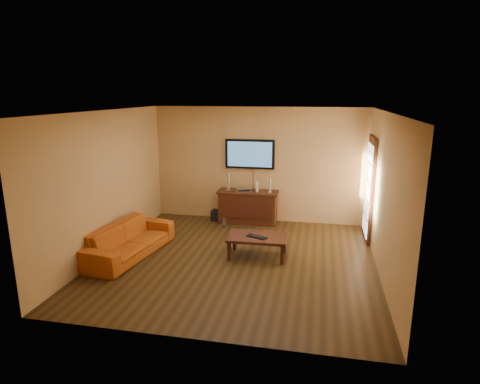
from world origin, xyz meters
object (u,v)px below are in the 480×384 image
(sofa, at_px, (128,235))
(bottle, at_px, (224,223))
(television, at_px, (250,154))
(subwoofer, at_px, (217,215))
(media_console, at_px, (248,207))
(game_console, at_px, (257,186))
(keyboard, at_px, (257,237))
(av_receiver, at_px, (244,190))
(speaker_right, at_px, (270,186))
(speaker_left, at_px, (228,183))
(coffee_table, at_px, (257,239))

(sofa, relative_size, bottle, 9.18)
(television, xyz_separation_m, subwoofer, (-0.76, -0.20, -1.48))
(media_console, height_order, game_console, game_console)
(sofa, bearing_deg, subwoofer, -16.34)
(keyboard, bearing_deg, av_receiver, 107.70)
(bottle, bearing_deg, television, 54.45)
(media_console, height_order, speaker_right, speaker_right)
(speaker_right, height_order, av_receiver, speaker_right)
(sofa, xyz_separation_m, bottle, (1.38, 1.95, -0.30))
(speaker_right, distance_m, av_receiver, 0.62)
(game_console, bearing_deg, sofa, -133.23)
(media_console, bearing_deg, av_receiver, -169.17)
(bottle, bearing_deg, speaker_right, 23.94)
(television, distance_m, game_console, 0.78)
(speaker_right, bearing_deg, speaker_left, 179.40)
(subwoofer, bearing_deg, media_console, 3.45)
(media_console, distance_m, television, 1.24)
(sofa, height_order, bottle, sofa)
(media_console, relative_size, sofa, 0.68)
(sofa, xyz_separation_m, speaker_left, (1.38, 2.40, 0.54))
(coffee_table, bearing_deg, media_console, 105.32)
(media_console, distance_m, bottle, 0.70)
(speaker_right, bearing_deg, bottle, -156.06)
(subwoofer, bearing_deg, bottle, -53.01)
(av_receiver, bearing_deg, speaker_left, 156.36)
(television, relative_size, av_receiver, 3.51)
(television, relative_size, game_console, 4.77)
(television, height_order, av_receiver, television)
(speaker_left, height_order, subwoofer, speaker_left)
(speaker_right, distance_m, bottle, 1.35)
(sofa, bearing_deg, speaker_left, -21.80)
(media_console, bearing_deg, speaker_left, 178.38)
(media_console, height_order, speaker_left, speaker_left)
(speaker_left, bearing_deg, coffee_table, -62.96)
(coffee_table, bearing_deg, television, 103.80)
(television, height_order, sofa, television)
(subwoofer, bearing_deg, speaker_right, 4.38)
(media_console, xyz_separation_m, game_console, (0.22, 0.04, 0.50))
(television, height_order, keyboard, television)
(sofa, distance_m, av_receiver, 2.98)
(subwoofer, relative_size, bottle, 1.11)
(speaker_right, bearing_deg, subwoofer, 178.97)
(media_console, relative_size, coffee_table, 1.28)
(speaker_left, bearing_deg, av_receiver, -4.96)
(bottle, relative_size, keyboard, 0.54)
(speaker_right, relative_size, bottle, 1.47)
(television, relative_size, coffee_table, 1.05)
(television, distance_m, speaker_right, 0.89)
(media_console, relative_size, subwoofer, 5.66)
(game_console, xyz_separation_m, keyboard, (0.33, -2.07, -0.47))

